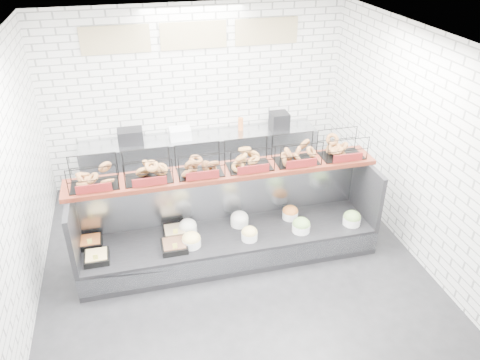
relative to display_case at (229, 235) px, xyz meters
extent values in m
plane|color=black|center=(0.00, -0.34, -0.33)|extent=(5.50, 5.50, 0.00)
cube|color=white|center=(0.00, 2.41, 1.17)|extent=(5.00, 0.02, 3.00)
cube|color=white|center=(-2.50, -0.34, 1.17)|extent=(0.02, 5.50, 3.00)
cube|color=white|center=(2.50, -0.34, 1.17)|extent=(0.02, 5.50, 3.00)
cube|color=white|center=(0.00, -0.34, 2.67)|extent=(5.00, 5.50, 0.02)
cube|color=#C8B78B|center=(-1.20, 2.38, 2.17)|extent=(1.05, 0.03, 0.42)
cube|color=#C8B78B|center=(0.00, 2.38, 2.17)|extent=(1.05, 0.03, 0.42)
cube|color=#C8B78B|center=(1.20, 2.38, 2.17)|extent=(1.05, 0.03, 0.42)
cube|color=black|center=(0.00, -0.04, -0.13)|extent=(4.00, 0.90, 0.40)
cube|color=#93969B|center=(0.00, -0.48, -0.11)|extent=(4.00, 0.03, 0.28)
cube|color=#93969B|center=(0.00, 0.37, 0.47)|extent=(4.00, 0.08, 0.80)
cube|color=black|center=(-1.97, -0.04, 0.47)|extent=(0.06, 0.90, 0.80)
cube|color=black|center=(1.97, -0.04, 0.47)|extent=(0.06, 0.90, 0.80)
cube|color=black|center=(-1.74, -0.20, 0.11)|extent=(0.30, 0.30, 0.08)
cube|color=#E4C175|center=(-1.74, -0.20, 0.15)|extent=(0.26, 0.26, 0.04)
cube|color=#FFF258|center=(-1.74, -0.31, 0.20)|extent=(0.06, 0.01, 0.08)
cube|color=black|center=(-1.81, 0.14, 0.11)|extent=(0.29, 0.29, 0.08)
cube|color=orange|center=(-1.81, 0.14, 0.15)|extent=(0.24, 0.24, 0.04)
cube|color=#FFF258|center=(-1.81, 0.04, 0.20)|extent=(0.06, 0.01, 0.08)
cube|color=black|center=(-0.77, -0.21, 0.11)|extent=(0.33, 0.33, 0.08)
cube|color=brown|center=(-0.77, -0.21, 0.15)|extent=(0.28, 0.28, 0.04)
cube|color=#FFF258|center=(-0.77, -0.32, 0.20)|extent=(0.06, 0.01, 0.08)
cube|color=black|center=(-0.72, 0.09, 0.11)|extent=(0.31, 0.31, 0.08)
cube|color=tan|center=(-0.72, 0.09, 0.15)|extent=(0.26, 0.26, 0.04)
cube|color=#FFF258|center=(-0.72, -0.02, 0.20)|extent=(0.06, 0.01, 0.08)
cylinder|color=white|center=(-0.54, -0.20, 0.13)|extent=(0.25, 0.25, 0.11)
ellipsoid|color=#E5CC75|center=(-0.54, -0.20, 0.19)|extent=(0.24, 0.24, 0.17)
cylinder|color=white|center=(-0.54, 0.10, 0.13)|extent=(0.24, 0.24, 0.11)
ellipsoid|color=white|center=(-0.54, 0.10, 0.19)|extent=(0.23, 0.23, 0.16)
cylinder|color=white|center=(0.23, -0.25, 0.13)|extent=(0.22, 0.22, 0.11)
ellipsoid|color=#D1B86B|center=(0.23, -0.25, 0.19)|extent=(0.21, 0.21, 0.15)
cylinder|color=white|center=(0.18, 0.11, 0.13)|extent=(0.25, 0.25, 0.11)
ellipsoid|color=white|center=(0.18, 0.11, 0.19)|extent=(0.24, 0.24, 0.17)
cylinder|color=white|center=(0.96, -0.24, 0.13)|extent=(0.25, 0.25, 0.11)
ellipsoid|color=#6E964C|center=(0.96, -0.24, 0.19)|extent=(0.24, 0.24, 0.17)
cylinder|color=white|center=(0.92, 0.09, 0.13)|extent=(0.22, 0.22, 0.11)
ellipsoid|color=orange|center=(0.92, 0.09, 0.19)|extent=(0.22, 0.22, 0.15)
cylinder|color=white|center=(1.70, -0.25, 0.13)|extent=(0.25, 0.25, 0.11)
ellipsoid|color=#6F934B|center=(1.70, -0.25, 0.19)|extent=(0.24, 0.24, 0.17)
cube|color=#44170E|center=(0.00, 0.18, 0.90)|extent=(4.10, 0.50, 0.06)
cube|color=black|center=(-1.64, 0.18, 1.10)|extent=(0.60, 0.38, 0.34)
cube|color=#601211|center=(-1.64, -0.03, 1.00)|extent=(0.42, 0.02, 0.11)
cube|color=black|center=(-0.98, 0.18, 1.10)|extent=(0.60, 0.38, 0.34)
cube|color=#601211|center=(-0.98, -0.03, 1.00)|extent=(0.42, 0.02, 0.11)
cube|color=black|center=(-0.33, 0.18, 1.10)|extent=(0.60, 0.38, 0.34)
cube|color=#601211|center=(-0.33, -0.03, 1.00)|extent=(0.42, 0.02, 0.11)
cube|color=black|center=(0.33, 0.18, 1.10)|extent=(0.60, 0.38, 0.34)
cube|color=#601211|center=(0.33, -0.03, 1.00)|extent=(0.42, 0.02, 0.11)
cube|color=black|center=(0.99, 0.18, 1.10)|extent=(0.60, 0.38, 0.34)
cube|color=#601211|center=(0.99, -0.03, 1.00)|extent=(0.42, 0.02, 0.11)
cube|color=black|center=(1.65, 0.18, 1.10)|extent=(0.60, 0.38, 0.34)
cube|color=#601211|center=(1.65, -0.03, 1.00)|extent=(0.42, 0.02, 0.11)
cube|color=#93969B|center=(0.00, 2.09, 0.12)|extent=(4.00, 0.60, 0.90)
cube|color=black|center=(-1.16, 2.08, 0.69)|extent=(0.40, 0.30, 0.24)
cube|color=silver|center=(-0.35, 2.07, 0.66)|extent=(0.35, 0.28, 0.18)
cylinder|color=#D06E34|center=(0.71, 2.16, 0.68)|extent=(0.09, 0.09, 0.22)
cube|color=black|center=(1.37, 2.03, 0.72)|extent=(0.30, 0.30, 0.30)
camera|label=1|loc=(-1.11, -5.07, 3.87)|focal=35.00mm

